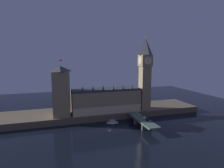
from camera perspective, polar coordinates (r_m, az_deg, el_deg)
ground_plane at (r=170.46m, az=-0.78°, el=-13.24°), size 400.00×400.00×0.00m
embankment at (r=205.19m, az=-3.85°, el=-8.61°), size 220.00×42.00×6.27m
parliament_hall at (r=194.71m, az=-1.86°, el=-4.88°), size 70.02×20.74×29.02m
clock_tower at (r=201.59m, az=10.03°, el=3.71°), size 12.38×12.49×76.94m
victoria_tower at (r=184.78m, az=-15.34°, el=-2.06°), size 16.22×16.22×54.01m
bridge at (r=174.44m, az=9.22°, el=-11.04°), size 10.43×46.00×6.97m
car_southbound_lead at (r=170.66m, az=10.66°, el=-10.64°), size 2.05×4.41×1.33m
car_southbound_trail at (r=178.19m, az=9.31°, el=-9.78°), size 2.11×4.67×1.44m
pedestrian_mid_walk at (r=172.57m, az=11.17°, el=-10.35°), size 0.38×0.38×1.67m
pedestrian_far_rail at (r=183.61m, az=6.03°, el=-9.11°), size 0.38×0.38×1.68m
street_lamp_near at (r=157.83m, az=10.01°, el=-10.69°), size 1.34×0.60×7.26m
street_lamp_mid at (r=174.79m, az=10.75°, el=-8.98°), size 1.34×0.60×6.62m
street_lamp_far at (r=183.42m, az=5.81°, el=-8.08°), size 1.34×0.60×6.56m
boat_upstream at (r=179.04m, az=0.15°, el=-11.67°), size 11.96×6.38×4.01m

